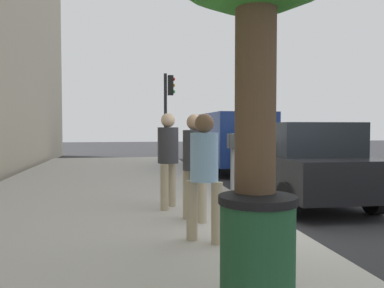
# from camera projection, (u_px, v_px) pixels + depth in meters

# --- Properties ---
(ground_plane) EXTENTS (80.00, 80.00, 0.00)m
(ground_plane) POSITION_uv_depth(u_px,v_px,m) (275.00, 226.00, 6.65)
(ground_plane) COLOR #2B2B2D
(ground_plane) RESTS_ON ground
(sidewalk_slab) EXTENTS (28.00, 6.00, 0.15)m
(sidewalk_slab) POSITION_uv_depth(u_px,v_px,m) (94.00, 229.00, 6.14)
(sidewalk_slab) COLOR #B7B2A8
(sidewalk_slab) RESTS_ON ground_plane
(parking_meter) EXTENTS (0.36, 0.12, 1.41)m
(parking_meter) POSITION_uv_depth(u_px,v_px,m) (233.00, 156.00, 6.79)
(parking_meter) COLOR gray
(parking_meter) RESTS_ON sidewalk_slab
(pedestrian_at_meter) EXTENTS (0.48, 0.38, 1.73)m
(pedestrian_at_meter) POSITION_uv_depth(u_px,v_px,m) (194.00, 158.00, 6.35)
(pedestrian_at_meter) COLOR tan
(pedestrian_at_meter) RESTS_ON sidewalk_slab
(pedestrian_bystander) EXTENTS (0.38, 0.44, 1.70)m
(pedestrian_bystander) POSITION_uv_depth(u_px,v_px,m) (204.00, 167.00, 5.16)
(pedestrian_bystander) COLOR tan
(pedestrian_bystander) RESTS_ON sidewalk_slab
(parking_officer) EXTENTS (0.50, 0.39, 1.79)m
(parking_officer) POSITION_uv_depth(u_px,v_px,m) (168.00, 152.00, 7.33)
(parking_officer) COLOR tan
(parking_officer) RESTS_ON sidewalk_slab
(parked_sedan_near) EXTENTS (4.44, 2.04, 1.77)m
(parked_sedan_near) POSITION_uv_depth(u_px,v_px,m) (301.00, 162.00, 8.70)
(parked_sedan_near) COLOR black
(parked_sedan_near) RESTS_ON ground_plane
(parked_van_far) EXTENTS (5.23, 2.18, 2.18)m
(parked_van_far) POSITION_uv_depth(u_px,v_px,m) (228.00, 138.00, 14.88)
(parked_van_far) COLOR navy
(parked_van_far) RESTS_ON ground_plane
(traffic_signal) EXTENTS (0.24, 0.44, 3.60)m
(traffic_signal) POSITION_uv_depth(u_px,v_px,m) (168.00, 104.00, 15.12)
(traffic_signal) COLOR black
(traffic_signal) RESTS_ON sidewalk_slab
(trash_bin) EXTENTS (0.59, 0.59, 1.01)m
(trash_bin) POSITION_uv_depth(u_px,v_px,m) (257.00, 262.00, 2.93)
(trash_bin) COLOR #1E4C2D
(trash_bin) RESTS_ON sidewalk_slab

